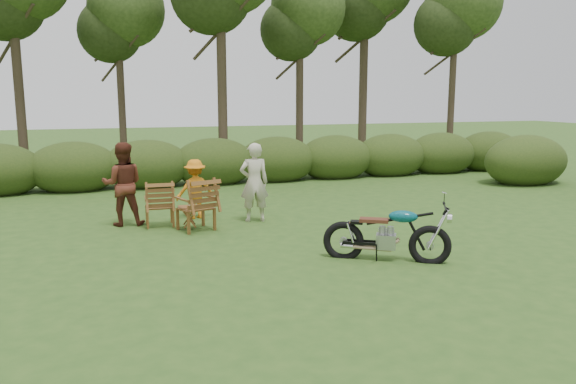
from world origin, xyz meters
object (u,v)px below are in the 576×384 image
object	(u,v)px
adult_a	(255,221)
adult_b	(125,225)
cup	(191,204)
child	(196,218)
side_table	(190,218)
lawn_chair_right	(196,230)
lawn_chair_left	(160,226)
motorcycle	(385,260)

from	to	relation	value
adult_a	adult_b	world-z (taller)	adult_b
cup	child	size ratio (longest dim) A/B	0.09
side_table	adult_b	bearing A→B (deg)	146.69
cup	child	xyz separation A→B (m)	(0.26, 1.05, -0.52)
lawn_chair_right	adult_a	distance (m)	1.38
lawn_chair_right	adult_b	bearing A→B (deg)	-51.98
lawn_chair_left	cup	xyz separation A→B (m)	(0.57, -0.56, 0.52)
lawn_chair_left	adult_b	distance (m)	0.75
child	adult_a	bearing A→B (deg)	140.72
lawn_chair_left	lawn_chair_right	bearing A→B (deg)	138.57
side_table	child	size ratio (longest dim) A/B	0.36
lawn_chair_right	child	xyz separation A→B (m)	(0.17, 1.10, 0.00)
side_table	adult_a	xyz separation A→B (m)	(1.43, 0.30, -0.23)
side_table	adult_a	bearing A→B (deg)	12.03
side_table	motorcycle	bearing A→B (deg)	-49.21
motorcycle	lawn_chair_right	bearing A→B (deg)	161.13
side_table	adult_b	size ratio (longest dim) A/B	0.27
adult_a	cup	bearing A→B (deg)	18.68
adult_b	lawn_chair_left	bearing A→B (deg)	163.70
lawn_chair_left	cup	distance (m)	0.95
side_table	child	xyz separation A→B (m)	(0.29, 1.01, -0.23)
side_table	lawn_chair_left	bearing A→B (deg)	135.87
side_table	adult_a	world-z (taller)	adult_a
motorcycle	adult_a	xyz separation A→B (m)	(-1.29, 3.46, 0.00)
lawn_chair_left	side_table	bearing A→B (deg)	137.93
motorcycle	cup	size ratio (longest dim) A/B	16.66
lawn_chair_right	side_table	distance (m)	0.28
lawn_chair_right	lawn_chair_left	xyz separation A→B (m)	(-0.65, 0.61, 0.00)
motorcycle	adult_a	distance (m)	3.69
lawn_chair_left	child	size ratio (longest dim) A/B	0.73
side_table	lawn_chair_right	bearing A→B (deg)	-40.29
side_table	adult_b	distance (m)	1.49
motorcycle	cup	xyz separation A→B (m)	(-2.69, 3.11, 0.52)
cup	adult_b	xyz separation A→B (m)	(-1.26, 0.85, -0.52)
cup	adult_b	bearing A→B (deg)	145.97
cup	adult_b	distance (m)	1.60
adult_a	adult_b	bearing A→B (deg)	-5.99
lawn_chair_right	side_table	world-z (taller)	lawn_chair_right
lawn_chair_left	child	xyz separation A→B (m)	(0.82, 0.49, 0.00)
lawn_chair_right	adult_a	xyz separation A→B (m)	(1.32, 0.40, 0.00)
cup	lawn_chair_right	bearing A→B (deg)	-32.86
adult_a	side_table	bearing A→B (deg)	16.72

